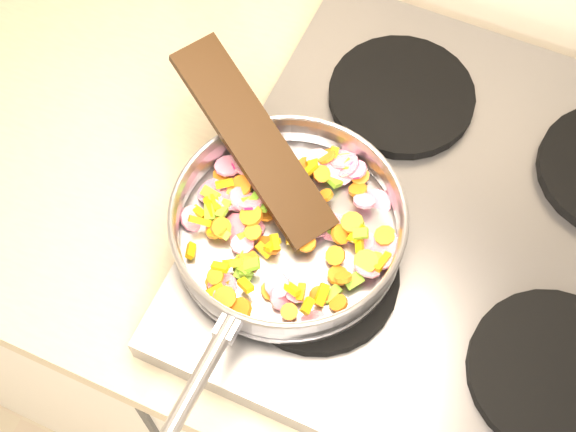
% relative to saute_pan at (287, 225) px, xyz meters
% --- Properties ---
extents(cooktop, '(0.60, 0.60, 0.04)m').
position_rel_saute_pan_xyz_m(cooktop, '(0.19, 0.11, -0.07)').
color(cooktop, '#939399').
rests_on(cooktop, counter_top).
extents(grate_fl, '(0.19, 0.19, 0.02)m').
position_rel_saute_pan_xyz_m(grate_fl, '(0.05, -0.03, -0.04)').
color(grate_fl, black).
rests_on(grate_fl, cooktop).
extents(grate_fr, '(0.19, 0.19, 0.02)m').
position_rel_saute_pan_xyz_m(grate_fr, '(0.33, -0.03, -0.04)').
color(grate_fr, black).
rests_on(grate_fr, cooktop).
extents(grate_bl, '(0.19, 0.19, 0.02)m').
position_rel_saute_pan_xyz_m(grate_bl, '(0.05, 0.25, -0.04)').
color(grate_bl, black).
rests_on(grate_bl, cooktop).
extents(saute_pan, '(0.31, 0.48, 0.06)m').
position_rel_saute_pan_xyz_m(saute_pan, '(0.00, 0.00, 0.00)').
color(saute_pan, '#9E9EA5').
rests_on(saute_pan, grate_fl).
extents(vegetable_heap, '(0.26, 0.26, 0.05)m').
position_rel_saute_pan_xyz_m(vegetable_heap, '(-0.01, 0.01, -0.01)').
color(vegetable_heap, '#D0145A').
rests_on(vegetable_heap, saute_pan).
extents(wooden_spatula, '(0.25, 0.18, 0.10)m').
position_rel_saute_pan_xyz_m(wooden_spatula, '(-0.07, 0.07, 0.04)').
color(wooden_spatula, black).
rests_on(wooden_spatula, saute_pan).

